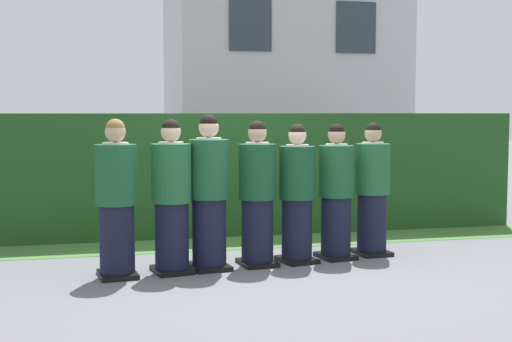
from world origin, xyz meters
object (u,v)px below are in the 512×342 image
at_px(student_front_row_2, 209,196).
at_px(student_front_row_4, 297,197).
at_px(student_front_row_0, 117,202).
at_px(student_front_row_5, 336,195).
at_px(student_front_row_6, 372,192).
at_px(student_front_row_3, 257,197).
at_px(student_front_row_1, 171,200).

distance_m(student_front_row_2, student_front_row_4, 1.03).
distance_m(student_front_row_0, student_front_row_4, 2.03).
bearing_deg(student_front_row_5, student_front_row_6, 12.40).
height_order(student_front_row_0, student_front_row_5, student_front_row_0).
height_order(student_front_row_2, student_front_row_5, student_front_row_2).
distance_m(student_front_row_3, student_front_row_4, 0.48).
xyz_separation_m(student_front_row_0, student_front_row_3, (1.54, 0.21, -0.01)).
xyz_separation_m(student_front_row_3, student_front_row_5, (0.97, 0.14, -0.02)).
bearing_deg(student_front_row_3, student_front_row_1, -171.94).
bearing_deg(student_front_row_0, student_front_row_2, 8.77).
xyz_separation_m(student_front_row_1, student_front_row_6, (2.44, 0.39, -0.02)).
bearing_deg(student_front_row_2, student_front_row_5, 7.61).
bearing_deg(student_front_row_6, student_front_row_2, -171.20).
distance_m(student_front_row_2, student_front_row_5, 1.54).
relative_size(student_front_row_1, student_front_row_2, 0.97).
height_order(student_front_row_4, student_front_row_6, student_front_row_6).
bearing_deg(student_front_row_4, student_front_row_2, -173.80).
height_order(student_front_row_5, student_front_row_6, student_front_row_6).
distance_m(student_front_row_0, student_front_row_3, 1.55).
distance_m(student_front_row_2, student_front_row_6, 2.05).
height_order(student_front_row_3, student_front_row_5, student_front_row_3).
xyz_separation_m(student_front_row_1, student_front_row_4, (1.44, 0.19, -0.03)).
height_order(student_front_row_1, student_front_row_2, student_front_row_2).
xyz_separation_m(student_front_row_3, student_front_row_4, (0.47, 0.05, -0.02)).
height_order(student_front_row_0, student_front_row_4, student_front_row_0).
bearing_deg(student_front_row_1, student_front_row_5, 8.25).
bearing_deg(student_front_row_5, student_front_row_1, -171.75).
bearing_deg(student_front_row_0, student_front_row_3, 7.83).
height_order(student_front_row_0, student_front_row_2, student_front_row_2).
height_order(student_front_row_3, student_front_row_6, student_front_row_3).
bearing_deg(student_front_row_1, student_front_row_3, 8.06).
bearing_deg(student_front_row_2, student_front_row_1, -169.42).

